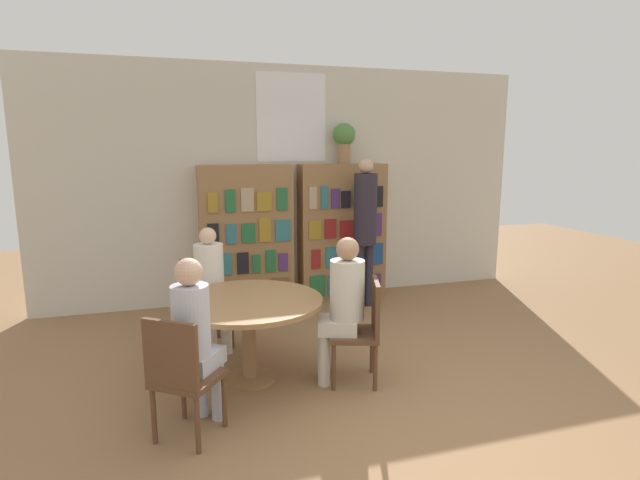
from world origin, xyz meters
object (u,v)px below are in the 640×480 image
bookshelf_right (342,232)px  chair_left_side (205,297)px  chair_far_side (363,326)px  seated_reader_left (211,282)px  seated_reader_back (195,333)px  flower_vase (344,139)px  librarian_standing (365,218)px  seated_reader_right (343,300)px  bookshelf_left (247,236)px  chair_near_camera (181,373)px  reading_table (248,312)px

bookshelf_right → chair_left_side: 2.27m
chair_left_side → chair_far_side: 1.72m
seated_reader_left → seated_reader_back: (-0.22, -1.39, 0.01)m
flower_vase → chair_left_side: bearing=-147.3°
seated_reader_left → librarian_standing: librarian_standing is taller
chair_left_side → seated_reader_back: 1.58m
seated_reader_right → seated_reader_back: 1.28m
bookshelf_left → chair_far_side: 2.54m
librarian_standing → chair_near_camera: bearing=-133.4°
bookshelf_left → chair_left_side: bearing=-116.9°
reading_table → librarian_standing: bearing=43.7°
chair_near_camera → chair_far_side: same height
bookshelf_right → chair_left_side: bookshelf_right is taller
chair_left_side → librarian_standing: size_ratio=0.48×
reading_table → chair_left_side: (-0.29, 0.92, -0.12)m
bookshelf_left → chair_far_side: bearing=-76.2°
reading_table → chair_far_side: 0.97m
seated_reader_right → seated_reader_back: bearing=125.9°
chair_near_camera → seated_reader_left: bearing=114.0°
bookshelf_left → seated_reader_left: 1.51m
chair_far_side → seated_reader_left: size_ratio=0.73×
reading_table → seated_reader_left: bearing=107.8°
bookshelf_left → flower_vase: (1.29, 0.00, 1.21)m
bookshelf_left → reading_table: bearing=-98.5°
reading_table → seated_reader_right: bearing=-18.2°
flower_vase → seated_reader_right: bearing=-109.7°
flower_vase → bookshelf_left: bearing=-179.8°
reading_table → seated_reader_right: seated_reader_right is taller
chair_left_side → seated_reader_back: size_ratio=0.71×
reading_table → chair_near_camera: 0.97m
flower_vase → reading_table: flower_vase is taller
chair_near_camera → seated_reader_back: (0.11, 0.15, 0.21)m
seated_reader_back → chair_far_side: bearing=49.7°
bookshelf_left → bookshelf_right: 1.27m
flower_vase → chair_far_side: bearing=-105.7°
bookshelf_right → seated_reader_back: 3.45m
bookshelf_left → seated_reader_back: (-0.79, -2.77, -0.17)m
bookshelf_left → seated_reader_right: bearing=-79.8°
bookshelf_left → chair_left_side: 1.42m
chair_left_side → chair_far_side: bearing=117.0°
bookshelf_right → seated_reader_back: bookshelf_right is taller
chair_near_camera → flower_vase: bearing=89.5°
chair_near_camera → librarian_standing: librarian_standing is taller
flower_vase → librarian_standing: size_ratio=0.28×
chair_far_side → bookshelf_right: bearing=2.9°
chair_far_side → seated_reader_right: 0.28m
chair_far_side → seated_reader_left: seated_reader_left is taller
bookshelf_right → bookshelf_left: bearing=180.0°
chair_near_camera → bookshelf_right: bearing=89.7°
seated_reader_left → seated_reader_back: 1.40m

